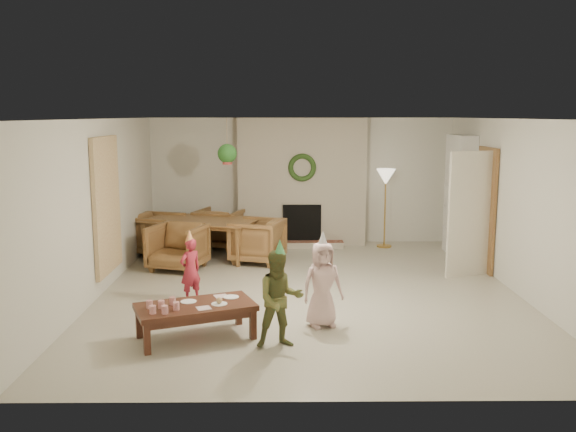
{
  "coord_description": "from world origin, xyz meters",
  "views": [
    {
      "loc": [
        -0.39,
        -8.63,
        2.56
      ],
      "look_at": [
        -0.3,
        0.4,
        1.05
      ],
      "focal_mm": 37.96,
      "sensor_mm": 36.0,
      "label": 1
    }
  ],
  "objects_px": {
    "dining_chair_far": "(220,228)",
    "dining_chair_right": "(257,241)",
    "dining_chair_near": "(178,247)",
    "child_plaid": "(280,299)",
    "child_pink": "(322,284)",
    "dining_table": "(200,239)",
    "dining_chair_left": "(157,234)",
    "child_red": "(190,270)",
    "coffee_table_top": "(195,307)"
  },
  "relations": [
    {
      "from": "dining_chair_right",
      "to": "coffee_table_top",
      "type": "relative_size",
      "value": 0.64
    },
    {
      "from": "dining_chair_far",
      "to": "child_pink",
      "type": "height_order",
      "value": "child_pink"
    },
    {
      "from": "dining_chair_right",
      "to": "child_pink",
      "type": "relative_size",
      "value": 0.81
    },
    {
      "from": "dining_table",
      "to": "dining_chair_far",
      "type": "xyz_separation_m",
      "value": [
        0.27,
        0.83,
        0.04
      ]
    },
    {
      "from": "dining_chair_right",
      "to": "dining_table",
      "type": "bearing_deg",
      "value": -90.0
    },
    {
      "from": "dining_table",
      "to": "child_pink",
      "type": "relative_size",
      "value": 1.89
    },
    {
      "from": "dining_table",
      "to": "dining_chair_right",
      "type": "height_order",
      "value": "dining_chair_right"
    },
    {
      "from": "dining_chair_near",
      "to": "child_red",
      "type": "height_order",
      "value": "child_red"
    },
    {
      "from": "dining_table",
      "to": "dining_chair_left",
      "type": "height_order",
      "value": "dining_chair_left"
    },
    {
      "from": "dining_chair_near",
      "to": "dining_chair_far",
      "type": "relative_size",
      "value": 1.0
    },
    {
      "from": "dining_chair_right",
      "to": "child_pink",
      "type": "distance_m",
      "value": 3.4
    },
    {
      "from": "dining_chair_left",
      "to": "child_plaid",
      "type": "relative_size",
      "value": 0.77
    },
    {
      "from": "child_red",
      "to": "child_pink",
      "type": "distance_m",
      "value": 2.03
    },
    {
      "from": "dining_table",
      "to": "child_red",
      "type": "distance_m",
      "value": 2.59
    },
    {
      "from": "dining_chair_near",
      "to": "dining_chair_far",
      "type": "height_order",
      "value": "same"
    },
    {
      "from": "coffee_table_top",
      "to": "child_pink",
      "type": "distance_m",
      "value": 1.55
    },
    {
      "from": "dining_chair_far",
      "to": "child_red",
      "type": "height_order",
      "value": "child_red"
    },
    {
      "from": "dining_chair_right",
      "to": "dining_chair_far",
      "type": "bearing_deg",
      "value": -128.66
    },
    {
      "from": "dining_chair_right",
      "to": "child_plaid",
      "type": "bearing_deg",
      "value": 23.74
    },
    {
      "from": "coffee_table_top",
      "to": "child_plaid",
      "type": "xyz_separation_m",
      "value": [
        0.97,
        -0.26,
        0.17
      ]
    },
    {
      "from": "dining_chair_left",
      "to": "dining_chair_far",
      "type": "bearing_deg",
      "value": -45.0
    },
    {
      "from": "dining_chair_far",
      "to": "child_red",
      "type": "relative_size",
      "value": 0.95
    },
    {
      "from": "dining_chair_near",
      "to": "child_plaid",
      "type": "xyz_separation_m",
      "value": [
        1.71,
        -3.43,
        0.16
      ]
    },
    {
      "from": "child_red",
      "to": "child_pink",
      "type": "height_order",
      "value": "child_pink"
    },
    {
      "from": "dining_table",
      "to": "coffee_table_top",
      "type": "xyz_separation_m",
      "value": [
        0.47,
        -4.01,
        0.03
      ]
    },
    {
      "from": "coffee_table_top",
      "to": "dining_chair_far",
      "type": "bearing_deg",
      "value": 70.67
    },
    {
      "from": "child_plaid",
      "to": "child_pink",
      "type": "bearing_deg",
      "value": 41.07
    },
    {
      "from": "dining_chair_far",
      "to": "dining_chair_right",
      "type": "distance_m",
      "value": 1.4
    },
    {
      "from": "dining_chair_left",
      "to": "dining_chair_near",
      "type": "bearing_deg",
      "value": -135.0
    },
    {
      "from": "dining_chair_far",
      "to": "child_red",
      "type": "distance_m",
      "value": 3.42
    },
    {
      "from": "dining_chair_near",
      "to": "dining_table",
      "type": "bearing_deg",
      "value": 90.0
    },
    {
      "from": "dining_chair_right",
      "to": "dining_chair_left",
      "type": "bearing_deg",
      "value": -90.0
    },
    {
      "from": "child_pink",
      "to": "dining_table",
      "type": "bearing_deg",
      "value": 100.53
    },
    {
      "from": "dining_chair_far",
      "to": "dining_table",
      "type": "bearing_deg",
      "value": 90.0
    },
    {
      "from": "dining_chair_left",
      "to": "child_red",
      "type": "relative_size",
      "value": 0.95
    },
    {
      "from": "coffee_table_top",
      "to": "child_plaid",
      "type": "height_order",
      "value": "child_plaid"
    },
    {
      "from": "dining_chair_far",
      "to": "child_plaid",
      "type": "bearing_deg",
      "value": 120.85
    },
    {
      "from": "dining_chair_near",
      "to": "coffee_table_top",
      "type": "bearing_deg",
      "value": -59.07
    },
    {
      "from": "dining_chair_near",
      "to": "child_red",
      "type": "bearing_deg",
      "value": -57.06
    },
    {
      "from": "child_red",
      "to": "dining_chair_far",
      "type": "bearing_deg",
      "value": -132.74
    },
    {
      "from": "dining_chair_near",
      "to": "dining_chair_right",
      "type": "height_order",
      "value": "same"
    },
    {
      "from": "dining_table",
      "to": "child_pink",
      "type": "bearing_deg",
      "value": -43.63
    },
    {
      "from": "dining_table",
      "to": "child_plaid",
      "type": "distance_m",
      "value": 4.51
    },
    {
      "from": "dining_chair_near",
      "to": "dining_chair_left",
      "type": "bearing_deg",
      "value": 135.0
    },
    {
      "from": "child_red",
      "to": "child_plaid",
      "type": "height_order",
      "value": "child_plaid"
    },
    {
      "from": "dining_table",
      "to": "child_pink",
      "type": "xyz_separation_m",
      "value": [
        1.96,
        -3.6,
        0.18
      ]
    },
    {
      "from": "dining_chair_near",
      "to": "dining_chair_right",
      "type": "xyz_separation_m",
      "value": [
        1.31,
        0.5,
        0.0
      ]
    },
    {
      "from": "dining_table",
      "to": "child_red",
      "type": "relative_size",
      "value": 2.23
    },
    {
      "from": "child_red",
      "to": "child_plaid",
      "type": "distance_m",
      "value": 2.09
    },
    {
      "from": "dining_table",
      "to": "child_pink",
      "type": "height_order",
      "value": "child_pink"
    }
  ]
}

